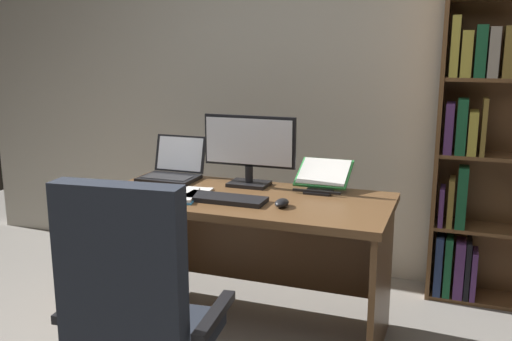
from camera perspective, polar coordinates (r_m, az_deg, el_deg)
The scene contains 12 objects.
wall_back at distance 3.77m, azimuth 7.85°, elevation 9.18°, with size 5.65×0.12×2.61m, color beige.
desk at distance 3.04m, azimuth -0.72°, elevation -6.17°, with size 1.51×0.70×0.76m.
bookshelf at distance 3.51m, azimuth 23.16°, elevation 4.41°, with size 0.83×0.26×2.23m.
office_chair at distance 2.27m, azimuth -11.91°, elevation -15.81°, with size 0.64×0.60×1.06m.
monitor at distance 3.09m, azimuth -0.69°, elevation 2.10°, with size 0.53×0.16×0.39m.
laptop at distance 3.32m, azimuth -8.48°, elevation 0.07°, with size 0.32×0.30×0.24m.
keyboard at distance 2.82m, azimuth -3.19°, elevation -2.90°, with size 0.42×0.15×0.02m, color black.
computer_mouse at distance 2.71m, azimuth 2.65°, elevation -3.32°, with size 0.06×0.10×0.04m, color black.
reading_stand_with_book at distance 3.07m, azimuth 6.84°, elevation -0.52°, with size 0.29×0.29×0.14m.
open_binder at distance 2.94m, azimuth -10.19°, elevation -2.45°, with size 0.49×0.38×0.02m.
notepad at distance 2.98m, azimuth -6.33°, elevation -2.25°, with size 0.15×0.21×0.01m, color white.
pen at distance 2.97m, azimuth -5.98°, elevation -2.11°, with size 0.01×0.01×0.14m, color black.
Camera 1 is at (0.81, -1.53, 1.52)m, focal length 39.29 mm.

